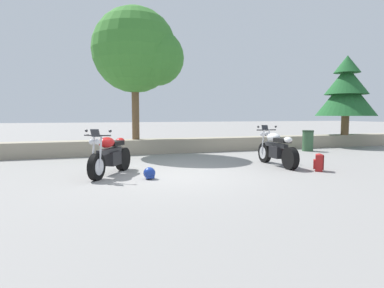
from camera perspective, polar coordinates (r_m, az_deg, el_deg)
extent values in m
plane|color=gray|center=(8.34, -3.53, -5.33)|extent=(120.00, 120.00, 0.00)
cube|color=gray|center=(12.95, -9.17, -0.45)|extent=(36.00, 0.80, 0.55)
cylinder|color=black|center=(7.91, -16.10, -3.80)|extent=(0.44, 0.60, 0.62)
cylinder|color=black|center=(9.19, -11.80, -2.50)|extent=(0.48, 0.62, 0.62)
cylinder|color=silver|center=(7.91, -16.10, -3.80)|extent=(0.34, 0.41, 0.38)
cube|color=black|center=(8.57, -13.65, -2.40)|extent=(0.52, 0.58, 0.34)
cube|color=#2D2D30|center=(8.46, -13.98, -1.14)|extent=(0.69, 1.01, 0.12)
ellipsoid|color=red|center=(8.31, -14.47, 0.26)|extent=(0.56, 0.62, 0.26)
cube|color=black|center=(8.74, -13.04, 0.13)|extent=(0.51, 0.61, 0.12)
ellipsoid|color=red|center=(9.01, -12.22, 0.54)|extent=(0.33, 0.35, 0.16)
cylinder|color=#2D2D30|center=(7.90, -15.95, 1.45)|extent=(0.58, 0.37, 0.04)
sphere|color=silver|center=(7.76, -15.96, 0.34)|extent=(0.13, 0.13, 0.13)
sphere|color=silver|center=(7.82, -16.86, 0.36)|extent=(0.13, 0.13, 0.13)
cube|color=#26282D|center=(7.81, -16.30, 1.84)|extent=(0.22, 0.19, 0.18)
cylinder|color=silver|center=(9.03, -13.36, -2.34)|extent=(0.29, 0.38, 0.11)
cylinder|color=silver|center=(7.86, -15.44, -1.20)|extent=(0.12, 0.16, 0.73)
cylinder|color=silver|center=(7.94, -16.59, -1.16)|extent=(0.12, 0.16, 0.73)
sphere|color=#2D2D30|center=(7.80, -13.88, 2.18)|extent=(0.07, 0.07, 0.07)
sphere|color=#2D2D30|center=(8.08, -17.70, 2.19)|extent=(0.07, 0.07, 0.07)
cylinder|color=black|center=(10.70, 12.39, -1.46)|extent=(0.17, 0.63, 0.62)
cylinder|color=black|center=(9.47, 16.53, -2.38)|extent=(0.21, 0.63, 0.62)
cylinder|color=silver|center=(10.70, 12.39, -1.46)|extent=(0.18, 0.39, 0.38)
cube|color=black|center=(10.02, 14.49, -1.36)|extent=(0.34, 0.50, 0.34)
cube|color=#2D2D30|center=(10.09, 14.23, -0.17)|extent=(0.19, 1.11, 0.12)
ellipsoid|color=white|center=(10.20, 13.83, 1.13)|extent=(0.37, 0.54, 0.26)
cube|color=black|center=(9.79, 15.22, 0.60)|extent=(0.29, 0.57, 0.12)
ellipsoid|color=white|center=(9.54, 16.16, 0.70)|extent=(0.23, 0.29, 0.16)
cylinder|color=#2D2D30|center=(10.57, 12.67, 2.38)|extent=(0.66, 0.07, 0.04)
sphere|color=silver|center=(10.67, 11.96, 1.66)|extent=(0.13, 0.13, 0.13)
sphere|color=silver|center=(10.74, 12.62, 1.67)|extent=(0.13, 0.13, 0.13)
cube|color=#26282D|center=(10.66, 12.42, 2.72)|extent=(0.20, 0.11, 0.18)
cylinder|color=silver|center=(9.75, 16.58, -1.88)|extent=(0.13, 0.38, 0.11)
cylinder|color=silver|center=(10.59, 12.10, 0.44)|extent=(0.05, 0.17, 0.73)
cylinder|color=silver|center=(10.68, 12.95, 0.46)|extent=(0.05, 0.17, 0.73)
sphere|color=#2D2D30|center=(10.39, 11.33, 2.91)|extent=(0.07, 0.07, 0.07)
sphere|color=#2D2D30|center=(10.68, 14.19, 2.91)|extent=(0.07, 0.07, 0.07)
cube|color=#A31E1E|center=(9.50, 20.98, -3.04)|extent=(0.33, 0.35, 0.44)
cube|color=#A31E1E|center=(9.50, 20.28, -3.25)|extent=(0.19, 0.22, 0.24)
ellipsoid|color=#A31E1E|center=(9.47, 21.02, -1.78)|extent=(0.31, 0.33, 0.08)
cube|color=#591010|center=(9.42, 21.63, -3.00)|extent=(0.05, 0.06, 0.37)
cube|color=#591010|center=(9.58, 21.60, -2.87)|extent=(0.05, 0.06, 0.37)
sphere|color=navy|center=(7.84, -7.33, -4.98)|extent=(0.28, 0.28, 0.28)
ellipsoid|color=black|center=(7.77, -7.22, -5.00)|extent=(0.23, 0.06, 0.12)
cube|color=navy|center=(7.78, -7.21, -5.58)|extent=(0.20, 0.08, 0.08)
cylinder|color=brown|center=(13.00, -9.68, 5.61)|extent=(0.28, 0.28, 2.19)
sphere|color=#387A2D|center=(13.23, -9.83, 15.61)|extent=(3.20, 3.20, 3.20)
sphere|color=#387A2D|center=(12.84, -6.18, 14.53)|extent=(2.08, 2.08, 2.08)
cylinder|color=brown|center=(17.22, 24.81, 3.41)|extent=(0.35, 0.35, 1.20)
cone|color=#1E5628|center=(17.24, 24.96, 7.43)|extent=(2.72, 2.72, 1.82)
cone|color=#1E5628|center=(17.29, 25.05, 9.90)|extent=(1.96, 1.96, 1.31)
cone|color=#1E5628|center=(17.38, 25.15, 12.34)|extent=(1.20, 1.20, 0.80)
cylinder|color=#335638|center=(14.55, 19.28, 0.42)|extent=(0.44, 0.44, 0.80)
cylinder|color=#1E3421|center=(14.52, 19.33, 2.11)|extent=(0.46, 0.46, 0.06)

